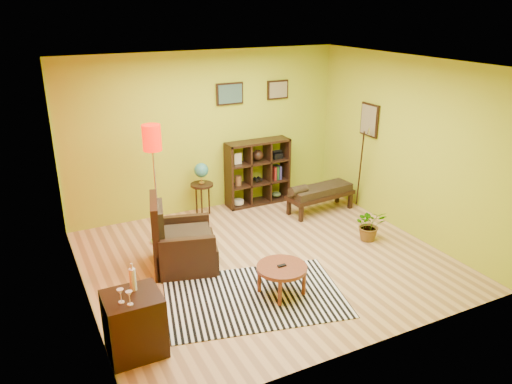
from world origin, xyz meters
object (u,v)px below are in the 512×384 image
cube_shelf (258,172)px  bench (319,192)px  floor_lamp (153,149)px  globe_table (201,176)px  side_cabinet (134,324)px  potted_plant (370,228)px  coffee_table (282,270)px  armchair (180,246)px

cube_shelf → bench: bearing=-48.8°
floor_lamp → globe_table: bearing=34.6°
side_cabinet → potted_plant: side_cabinet is taller
coffee_table → floor_lamp: floor_lamp is taller
armchair → cube_shelf: size_ratio=0.87×
coffee_table → armchair: 1.57m
cube_shelf → globe_table: bearing=-175.4°
armchair → bench: (2.84, 0.78, 0.06)m
globe_table → coffee_table: bearing=-90.2°
coffee_table → floor_lamp: size_ratio=0.34×
cube_shelf → coffee_table: bearing=-111.5°
armchair → cube_shelf: 2.67m
side_cabinet → globe_table: 3.72m
side_cabinet → cube_shelf: bearing=46.0°
coffee_table → side_cabinet: side_cabinet is taller
coffee_table → floor_lamp: 2.64m
globe_table → potted_plant: bearing=-46.2°
armchair → side_cabinet: 1.88m
side_cabinet → potted_plant: bearing=14.7°
coffee_table → potted_plant: bearing=20.3°
bench → potted_plant: bench is taller
coffee_table → globe_table: size_ratio=0.67×
coffee_table → bench: 2.81m
floor_lamp → globe_table: (0.99, 0.68, -0.79)m
coffee_table → cube_shelf: size_ratio=0.54×
cube_shelf → potted_plant: (0.86, -2.18, -0.40)m
armchair → floor_lamp: size_ratio=0.56×
side_cabinet → floor_lamp: floor_lamp is taller
side_cabinet → globe_table: bearing=57.9°
globe_table → potted_plant: size_ratio=1.85×
floor_lamp → potted_plant: 3.56m
side_cabinet → floor_lamp: size_ratio=0.54×
coffee_table → armchair: size_ratio=0.62×
globe_table → cube_shelf: size_ratio=0.80×
bench → cube_shelf: bearing=131.2°
side_cabinet → floor_lamp: (0.97, 2.45, 1.17)m
bench → potted_plant: bearing=-85.9°
side_cabinet → globe_table: size_ratio=1.05×
cube_shelf → bench: size_ratio=0.92×
cube_shelf → bench: (0.76, -0.87, -0.23)m
floor_lamp → side_cabinet: bearing=-111.7°
cube_shelf → potted_plant: 2.38m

